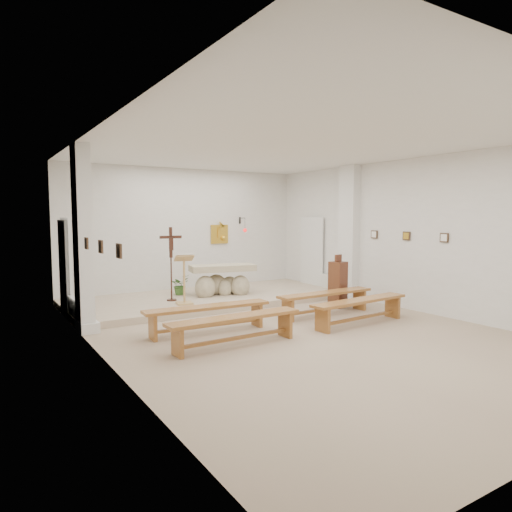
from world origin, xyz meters
TOP-DOWN VIEW (x-y plane):
  - ground at (0.00, 0.00)m, footprint 7.00×10.00m
  - wall_left at (-3.49, 0.00)m, footprint 0.02×10.00m
  - wall_right at (3.49, 0.00)m, footprint 0.02×10.00m
  - wall_back at (0.00, 4.99)m, footprint 7.00×0.02m
  - ceiling at (0.00, 0.00)m, footprint 7.00×10.00m
  - sanctuary_platform at (0.00, 3.50)m, footprint 6.98×3.00m
  - pilaster_left at (-3.37, 2.00)m, footprint 0.26×0.55m
  - pilaster_right at (3.37, 2.00)m, footprint 0.26×0.55m
  - gold_wall_relief at (1.05, 4.96)m, footprint 0.55×0.04m
  - sanctuary_lamp at (1.75, 4.71)m, footprint 0.11×0.36m
  - station_frame_left_front at (-3.47, -0.80)m, footprint 0.03×0.20m
  - station_frame_left_mid at (-3.47, 0.20)m, footprint 0.03×0.20m
  - station_frame_left_rear at (-3.47, 1.20)m, footprint 0.03×0.20m
  - station_frame_right_front at (3.47, -0.80)m, footprint 0.03×0.20m
  - station_frame_right_mid at (3.47, 0.20)m, footprint 0.03×0.20m
  - station_frame_right_rear at (3.47, 1.20)m, footprint 0.03×0.20m
  - radiator_left at (-3.43, 2.70)m, footprint 0.10×0.85m
  - radiator_right at (3.43, 2.70)m, footprint 0.10×0.85m
  - altar at (0.31, 3.42)m, footprint 1.76×0.99m
  - lectern at (-1.02, 2.76)m, footprint 0.48×0.43m
  - crucifix_stand at (-1.10, 3.34)m, footprint 0.54×0.23m
  - potted_plant at (-0.60, 4.02)m, footprint 0.58×0.54m
  - donation_pedestal at (2.25, 1.17)m, footprint 0.40×0.40m
  - bench_left_front at (-1.44, 0.67)m, footprint 2.45×0.52m
  - bench_right_front at (1.44, 0.67)m, footprint 2.44×0.44m
  - bench_left_second at (-1.44, -0.37)m, footprint 2.44×0.45m
  - bench_right_second at (1.44, -0.37)m, footprint 2.46×0.57m

SIDE VIEW (x-z plane):
  - ground at x=0.00m, z-range 0.00..0.00m
  - sanctuary_platform at x=0.00m, z-range 0.00..0.15m
  - radiator_left at x=-3.43m, z-range 0.01..0.53m
  - radiator_right at x=3.43m, z-range 0.01..0.53m
  - bench_left_front at x=-1.44m, z-range 0.13..0.64m
  - bench_right_front at x=1.44m, z-range 0.13..0.64m
  - bench_left_second at x=-1.44m, z-range 0.13..0.64m
  - bench_right_second at x=1.44m, z-range 0.13..0.64m
  - potted_plant at x=-0.60m, z-range 0.15..0.67m
  - altar at x=0.31m, z-range 0.05..0.91m
  - donation_pedestal at x=2.25m, z-range -0.08..1.19m
  - lectern at x=-1.02m, z-range 0.14..1.33m
  - crucifix_stand at x=-1.10m, z-range 0.29..2.06m
  - gold_wall_relief at x=1.05m, z-range 1.38..1.92m
  - station_frame_left_front at x=-3.47m, z-range 1.62..1.82m
  - station_frame_left_mid at x=-3.47m, z-range 1.62..1.82m
  - station_frame_left_rear at x=-3.47m, z-range 1.62..1.82m
  - station_frame_right_front at x=3.47m, z-range 1.62..1.82m
  - station_frame_right_mid at x=3.47m, z-range 1.62..1.82m
  - station_frame_right_rear at x=3.47m, z-range 1.62..1.82m
  - wall_left at x=-3.49m, z-range 0.00..3.50m
  - wall_right at x=3.49m, z-range 0.00..3.50m
  - wall_back at x=0.00m, z-range 0.00..3.50m
  - pilaster_left at x=-3.37m, z-range 0.00..3.50m
  - pilaster_right at x=3.37m, z-range 0.00..3.50m
  - sanctuary_lamp at x=1.75m, z-range 1.59..2.03m
  - ceiling at x=0.00m, z-range 3.48..3.50m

